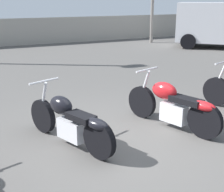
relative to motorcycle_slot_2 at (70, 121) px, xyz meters
name	(u,v)px	position (x,y,z in m)	size (l,w,h in m)	color
ground_plane	(126,143)	(0.82, -0.33, -0.40)	(60.00, 60.00, 0.00)	#514F4C
fence_back	(11,32)	(0.82, 11.63, 0.26)	(40.00, 0.04, 1.32)	#9E998E
motorcycle_slot_2	(70,121)	(0.00, 0.00, 0.00)	(0.89, 1.89, 0.95)	black
motorcycle_slot_3	(173,105)	(1.88, -0.12, 0.03)	(0.84, 1.92, 0.99)	black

